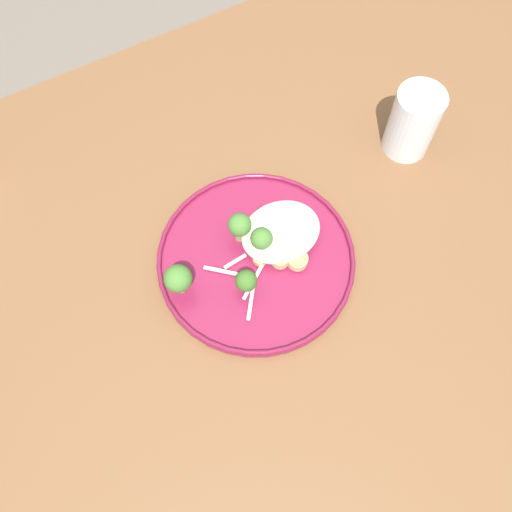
{
  "coord_description": "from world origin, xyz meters",
  "views": [
    {
      "loc": [
        0.21,
        0.28,
        1.5
      ],
      "look_at": [
        0.05,
        -0.02,
        0.76
      ],
      "focal_mm": 39.71,
      "sensor_mm": 36.0,
      "label": 1
    }
  ],
  "objects_px": {
    "broccoli_floret_center_pile": "(240,226)",
    "seared_scallop_left_edge": "(301,225)",
    "dinner_plate": "(256,259)",
    "seared_scallop_rear_pale": "(274,220)",
    "broccoli_floret_near_rim": "(178,279)",
    "broccoli_floret_right_tilted": "(246,281)",
    "water_glass": "(412,125)",
    "seared_scallop_large_seared": "(300,259)",
    "seared_scallop_half_hidden": "(279,257)",
    "broccoli_floret_beside_noodles": "(262,239)",
    "seared_scallop_on_noodles": "(271,240)",
    "seared_scallop_tilted_round": "(260,258)"
  },
  "relations": [
    {
      "from": "broccoli_floret_center_pile",
      "to": "seared_scallop_left_edge",
      "type": "bearing_deg",
      "value": 159.49
    },
    {
      "from": "dinner_plate",
      "to": "broccoli_floret_center_pile",
      "type": "height_order",
      "value": "broccoli_floret_center_pile"
    },
    {
      "from": "dinner_plate",
      "to": "seared_scallop_rear_pale",
      "type": "relative_size",
      "value": 11.54
    },
    {
      "from": "broccoli_floret_center_pile",
      "to": "seared_scallop_rear_pale",
      "type": "bearing_deg",
      "value": 174.57
    },
    {
      "from": "broccoli_floret_near_rim",
      "to": "broccoli_floret_right_tilted",
      "type": "relative_size",
      "value": 1.31
    },
    {
      "from": "water_glass",
      "to": "broccoli_floret_center_pile",
      "type": "bearing_deg",
      "value": 4.21
    },
    {
      "from": "seared_scallop_large_seared",
      "to": "broccoli_floret_near_rim",
      "type": "distance_m",
      "value": 0.18
    },
    {
      "from": "seared_scallop_rear_pale",
      "to": "seared_scallop_large_seared",
      "type": "relative_size",
      "value": 0.84
    },
    {
      "from": "seared_scallop_large_seared",
      "to": "broccoli_floret_right_tilted",
      "type": "bearing_deg",
      "value": -0.42
    },
    {
      "from": "seared_scallop_rear_pale",
      "to": "broccoli_floret_center_pile",
      "type": "bearing_deg",
      "value": -5.43
    },
    {
      "from": "seared_scallop_half_hidden",
      "to": "broccoli_floret_center_pile",
      "type": "bearing_deg",
      "value": -63.34
    },
    {
      "from": "dinner_plate",
      "to": "seared_scallop_rear_pale",
      "type": "xyz_separation_m",
      "value": [
        -0.05,
        -0.04,
        0.01
      ]
    },
    {
      "from": "seared_scallop_left_edge",
      "to": "broccoli_floret_beside_noodles",
      "type": "height_order",
      "value": "broccoli_floret_beside_noodles"
    },
    {
      "from": "seared_scallop_on_noodles",
      "to": "seared_scallop_half_hidden",
      "type": "bearing_deg",
      "value": 83.29
    },
    {
      "from": "dinner_plate",
      "to": "seared_scallop_large_seared",
      "type": "bearing_deg",
      "value": 145.93
    },
    {
      "from": "seared_scallop_rear_pale",
      "to": "broccoli_floret_near_rim",
      "type": "height_order",
      "value": "broccoli_floret_near_rim"
    },
    {
      "from": "seared_scallop_tilted_round",
      "to": "broccoli_floret_near_rim",
      "type": "height_order",
      "value": "broccoli_floret_near_rim"
    },
    {
      "from": "dinner_plate",
      "to": "broccoli_floret_beside_noodles",
      "type": "xyz_separation_m",
      "value": [
        -0.01,
        -0.01,
        0.03
      ]
    },
    {
      "from": "dinner_plate",
      "to": "seared_scallop_left_edge",
      "type": "xyz_separation_m",
      "value": [
        -0.08,
        -0.01,
        0.01
      ]
    },
    {
      "from": "seared_scallop_large_seared",
      "to": "seared_scallop_tilted_round",
      "type": "bearing_deg",
      "value": -31.75
    },
    {
      "from": "seared_scallop_tilted_round",
      "to": "water_glass",
      "type": "xyz_separation_m",
      "value": [
        -0.31,
        -0.07,
        0.03
      ]
    },
    {
      "from": "dinner_plate",
      "to": "seared_scallop_half_hidden",
      "type": "distance_m",
      "value": 0.04
    },
    {
      "from": "seared_scallop_rear_pale",
      "to": "broccoli_floret_center_pile",
      "type": "relative_size",
      "value": 0.45
    },
    {
      "from": "seared_scallop_on_noodles",
      "to": "water_glass",
      "type": "distance_m",
      "value": 0.29
    },
    {
      "from": "seared_scallop_on_noodles",
      "to": "water_glass",
      "type": "relative_size",
      "value": 0.22
    },
    {
      "from": "seared_scallop_tilted_round",
      "to": "broccoli_floret_right_tilted",
      "type": "height_order",
      "value": "broccoli_floret_right_tilted"
    },
    {
      "from": "dinner_plate",
      "to": "seared_scallop_left_edge",
      "type": "distance_m",
      "value": 0.08
    },
    {
      "from": "seared_scallop_left_edge",
      "to": "water_glass",
      "type": "distance_m",
      "value": 0.24
    },
    {
      "from": "seared_scallop_left_edge",
      "to": "broccoli_floret_beside_noodles",
      "type": "xyz_separation_m",
      "value": [
        0.07,
        0.0,
        0.02
      ]
    },
    {
      "from": "seared_scallop_left_edge",
      "to": "broccoli_floret_near_rim",
      "type": "relative_size",
      "value": 0.48
    },
    {
      "from": "seared_scallop_on_noodles",
      "to": "broccoli_floret_beside_noodles",
      "type": "distance_m",
      "value": 0.03
    },
    {
      "from": "seared_scallop_half_hidden",
      "to": "broccoli_floret_beside_noodles",
      "type": "distance_m",
      "value": 0.04
    },
    {
      "from": "seared_scallop_rear_pale",
      "to": "seared_scallop_half_hidden",
      "type": "relative_size",
      "value": 0.95
    },
    {
      "from": "seared_scallop_half_hidden",
      "to": "seared_scallop_on_noodles",
      "type": "height_order",
      "value": "same"
    },
    {
      "from": "seared_scallop_tilted_round",
      "to": "seared_scallop_large_seared",
      "type": "relative_size",
      "value": 0.75
    },
    {
      "from": "seared_scallop_half_hidden",
      "to": "broccoli_floret_near_rim",
      "type": "height_order",
      "value": "broccoli_floret_near_rim"
    },
    {
      "from": "water_glass",
      "to": "seared_scallop_half_hidden",
      "type": "bearing_deg",
      "value": 16.56
    },
    {
      "from": "seared_scallop_left_edge",
      "to": "broccoli_floret_right_tilted",
      "type": "xyz_separation_m",
      "value": [
        0.12,
        0.05,
        0.02
      ]
    },
    {
      "from": "seared_scallop_left_edge",
      "to": "seared_scallop_half_hidden",
      "type": "xyz_separation_m",
      "value": [
        0.05,
        0.03,
        -0.0
      ]
    },
    {
      "from": "broccoli_floret_near_rim",
      "to": "water_glass",
      "type": "bearing_deg",
      "value": -172.51
    },
    {
      "from": "seared_scallop_large_seared",
      "to": "broccoli_floret_right_tilted",
      "type": "distance_m",
      "value": 0.09
    },
    {
      "from": "seared_scallop_left_edge",
      "to": "broccoli_floret_center_pile",
      "type": "relative_size",
      "value": 0.52
    },
    {
      "from": "seared_scallop_large_seared",
      "to": "water_glass",
      "type": "relative_size",
      "value": 0.26
    },
    {
      "from": "seared_scallop_large_seared",
      "to": "broccoli_floret_right_tilted",
      "type": "height_order",
      "value": "broccoli_floret_right_tilted"
    },
    {
      "from": "seared_scallop_large_seared",
      "to": "broccoli_floret_center_pile",
      "type": "bearing_deg",
      "value": -54.53
    },
    {
      "from": "seared_scallop_tilted_round",
      "to": "broccoli_floret_right_tilted",
      "type": "bearing_deg",
      "value": 37.14
    },
    {
      "from": "dinner_plate",
      "to": "seared_scallop_half_hidden",
      "type": "height_order",
      "value": "seared_scallop_half_hidden"
    },
    {
      "from": "broccoli_floret_center_pile",
      "to": "broccoli_floret_right_tilted",
      "type": "bearing_deg",
      "value": 67.84
    },
    {
      "from": "seared_scallop_tilted_round",
      "to": "water_glass",
      "type": "relative_size",
      "value": 0.19
    },
    {
      "from": "seared_scallop_left_edge",
      "to": "seared_scallop_tilted_round",
      "type": "height_order",
      "value": "seared_scallop_left_edge"
    }
  ]
}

